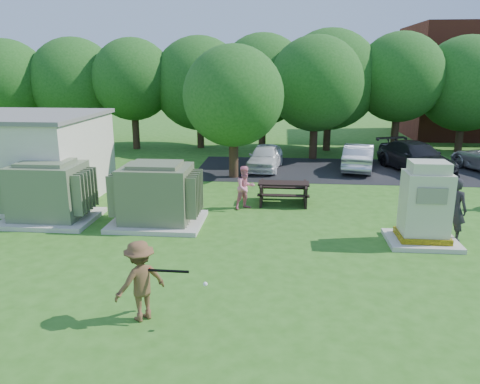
# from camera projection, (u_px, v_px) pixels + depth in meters

# --- Properties ---
(ground) EXTENTS (120.00, 120.00, 0.00)m
(ground) POSITION_uv_depth(u_px,v_px,m) (224.00, 289.00, 11.05)
(ground) COLOR #2D6619
(ground) RESTS_ON ground
(parking_strip) EXTENTS (20.00, 6.00, 0.01)m
(parking_strip) POSITION_uv_depth(u_px,v_px,m) (397.00, 171.00, 23.40)
(parking_strip) COLOR #232326
(parking_strip) RESTS_ON ground
(transformer_left) EXTENTS (3.00, 2.40, 2.07)m
(transformer_left) POSITION_uv_depth(u_px,v_px,m) (49.00, 193.00, 15.70)
(transformer_left) COLOR beige
(transformer_left) RESTS_ON ground
(transformer_right) EXTENTS (3.00, 2.40, 2.07)m
(transformer_right) POSITION_uv_depth(u_px,v_px,m) (157.00, 196.00, 15.37)
(transformer_right) COLOR beige
(transformer_right) RESTS_ON ground
(generator_cabinet) EXTENTS (2.03, 1.66, 2.47)m
(generator_cabinet) POSITION_uv_depth(u_px,v_px,m) (425.00, 208.00, 13.64)
(generator_cabinet) COLOR beige
(generator_cabinet) RESTS_ON ground
(picnic_table) EXTENTS (1.92, 1.44, 0.82)m
(picnic_table) POSITION_uv_depth(u_px,v_px,m) (283.00, 190.00, 17.80)
(picnic_table) COLOR black
(picnic_table) RESTS_ON ground
(batter) EXTENTS (1.24, 1.22, 1.71)m
(batter) POSITION_uv_depth(u_px,v_px,m) (140.00, 281.00, 9.54)
(batter) COLOR brown
(batter) RESTS_ON ground
(person_by_generator) EXTENTS (0.84, 0.81, 1.94)m
(person_by_generator) POSITION_uv_depth(u_px,v_px,m) (455.00, 209.00, 13.91)
(person_by_generator) COLOR black
(person_by_generator) RESTS_ON ground
(person_at_picnic) EXTENTS (0.99, 0.95, 1.60)m
(person_at_picnic) POSITION_uv_depth(u_px,v_px,m) (245.00, 188.00, 17.06)
(person_at_picnic) COLOR pink
(person_at_picnic) RESTS_ON ground
(car_white) EXTENTS (1.93, 3.90, 1.28)m
(car_white) POSITION_uv_depth(u_px,v_px,m) (265.00, 157.00, 23.67)
(car_white) COLOR white
(car_white) RESTS_ON ground
(car_silver_a) EXTENTS (2.19, 4.26, 1.34)m
(car_silver_a) POSITION_uv_depth(u_px,v_px,m) (359.00, 157.00, 23.53)
(car_silver_a) COLOR #A6A6AA
(car_silver_a) RESTS_ON ground
(car_dark) EXTENTS (3.53, 5.35, 1.44)m
(car_dark) POSITION_uv_depth(u_px,v_px,m) (416.00, 157.00, 23.22)
(car_dark) COLOR black
(car_dark) RESTS_ON ground
(batting_equipment) EXTENTS (1.42, 0.31, 0.24)m
(batting_equipment) POSITION_uv_depth(u_px,v_px,m) (169.00, 273.00, 9.35)
(batting_equipment) COLOR black
(batting_equipment) RESTS_ON ground
(tree_row) EXTENTS (41.30, 13.30, 7.30)m
(tree_row) POSITION_uv_depth(u_px,v_px,m) (292.00, 82.00, 27.59)
(tree_row) COLOR #47301E
(tree_row) RESTS_ON ground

